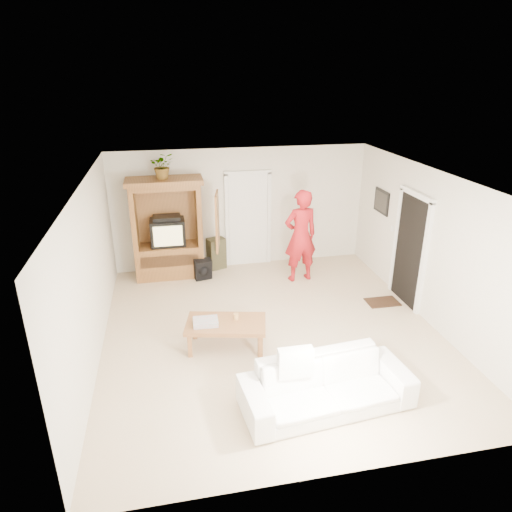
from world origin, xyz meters
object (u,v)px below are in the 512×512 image
(man, at_px, (301,236))
(sofa, at_px, (327,385))
(coffee_table, at_px, (226,325))
(armoire, at_px, (169,235))

(man, height_order, sofa, man)
(coffee_table, bearing_deg, armoire, 116.73)
(man, xyz_separation_m, coffee_table, (-1.85, -2.24, -0.56))
(man, xyz_separation_m, sofa, (-0.77, -3.84, -0.64))
(armoire, distance_m, sofa, 4.97)
(armoire, xyz_separation_m, sofa, (1.85, -4.58, -0.59))
(sofa, xyz_separation_m, coffee_table, (-1.08, 1.60, 0.08))
(man, bearing_deg, armoire, -23.78)
(man, bearing_deg, coffee_table, 42.40)
(sofa, bearing_deg, coffee_table, 118.18)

